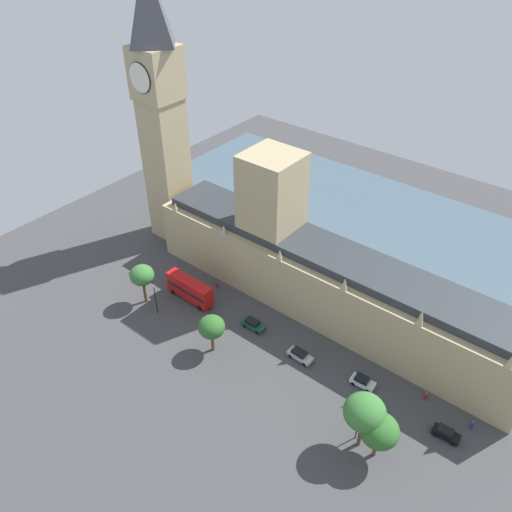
{
  "coord_description": "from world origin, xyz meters",
  "views": [
    {
      "loc": [
        63.61,
        35.62,
        67.19
      ],
      "look_at": [
        1.0,
        -14.64,
        7.29
      ],
      "focal_mm": 35.7,
      "sensor_mm": 36.0,
      "label": 1
    }
  ],
  "objects_px": {
    "car_black_trailing": "(446,433)",
    "plane_tree_corner": "(365,412)",
    "clock_tower": "(160,108)",
    "pedestrian_near_tower": "(426,397)",
    "car_silver_midblock": "(300,355)",
    "pedestrian_under_trees": "(217,285)",
    "plane_tree_slot_10": "(142,275)",
    "street_lamp_slot_12": "(359,421)",
    "parliament_building": "(317,270)",
    "double_decker_bus_leading": "(190,289)",
    "plane_tree_kerbside": "(379,431)",
    "plane_tree_slot_11": "(212,327)",
    "street_lamp_slot_13": "(155,294)",
    "pedestrian_opposite_hall": "(472,425)",
    "car_dark_green_far_end": "(253,324)",
    "car_white_by_river_gate": "(363,381)"
  },
  "relations": [
    {
      "from": "street_lamp_slot_13",
      "to": "pedestrian_near_tower",
      "type": "bearing_deg",
      "value": 105.0
    },
    {
      "from": "car_silver_midblock",
      "to": "street_lamp_slot_12",
      "type": "distance_m",
      "value": 17.49
    },
    {
      "from": "car_black_trailing",
      "to": "car_white_by_river_gate",
      "type": "bearing_deg",
      "value": -95.79
    },
    {
      "from": "pedestrian_near_tower",
      "to": "plane_tree_kerbside",
      "type": "xyz_separation_m",
      "value": [
        13.82,
        -1.76,
        5.04
      ]
    },
    {
      "from": "double_decker_bus_leading",
      "to": "pedestrian_under_trees",
      "type": "bearing_deg",
      "value": 162.74
    },
    {
      "from": "parliament_building",
      "to": "car_silver_midblock",
      "type": "distance_m",
      "value": 16.78
    },
    {
      "from": "car_silver_midblock",
      "to": "pedestrian_under_trees",
      "type": "bearing_deg",
      "value": -100.71
    },
    {
      "from": "street_lamp_slot_12",
      "to": "parliament_building",
      "type": "bearing_deg",
      "value": -134.94
    },
    {
      "from": "car_black_trailing",
      "to": "clock_tower",
      "type": "bearing_deg",
      "value": -103.1
    },
    {
      "from": "car_white_by_river_gate",
      "to": "pedestrian_near_tower",
      "type": "xyz_separation_m",
      "value": [
        -3.74,
        9.31,
        -0.16
      ]
    },
    {
      "from": "plane_tree_kerbside",
      "to": "car_black_trailing",
      "type": "bearing_deg",
      "value": 143.37
    },
    {
      "from": "car_black_trailing",
      "to": "plane_tree_slot_11",
      "type": "height_order",
      "value": "plane_tree_slot_11"
    },
    {
      "from": "double_decker_bus_leading",
      "to": "plane_tree_slot_10",
      "type": "bearing_deg",
      "value": -46.31
    },
    {
      "from": "car_dark_green_far_end",
      "to": "car_black_trailing",
      "type": "bearing_deg",
      "value": 88.63
    },
    {
      "from": "car_dark_green_far_end",
      "to": "pedestrian_opposite_hall",
      "type": "height_order",
      "value": "car_dark_green_far_end"
    },
    {
      "from": "plane_tree_kerbside",
      "to": "clock_tower",
      "type": "bearing_deg",
      "value": -109.14
    },
    {
      "from": "car_dark_green_far_end",
      "to": "car_white_by_river_gate",
      "type": "xyz_separation_m",
      "value": [
        -0.88,
        22.38,
        -0.0
      ]
    },
    {
      "from": "clock_tower",
      "to": "double_decker_bus_leading",
      "type": "relative_size",
      "value": 5.5
    },
    {
      "from": "plane_tree_slot_11",
      "to": "street_lamp_slot_12",
      "type": "relative_size",
      "value": 1.26
    },
    {
      "from": "pedestrian_near_tower",
      "to": "car_dark_green_far_end",
      "type": "bearing_deg",
      "value": -152.92
    },
    {
      "from": "plane_tree_slot_10",
      "to": "street_lamp_slot_12",
      "type": "relative_size",
      "value": 1.43
    },
    {
      "from": "pedestrian_near_tower",
      "to": "plane_tree_slot_11",
      "type": "distance_m",
      "value": 36.63
    },
    {
      "from": "clock_tower",
      "to": "car_white_by_river_gate",
      "type": "distance_m",
      "value": 65.18
    },
    {
      "from": "car_dark_green_far_end",
      "to": "plane_tree_kerbside",
      "type": "bearing_deg",
      "value": 71.38
    },
    {
      "from": "clock_tower",
      "to": "pedestrian_near_tower",
      "type": "distance_m",
      "value": 72.99
    },
    {
      "from": "parliament_building",
      "to": "plane_tree_corner",
      "type": "height_order",
      "value": "parliament_building"
    },
    {
      "from": "plane_tree_kerbside",
      "to": "plane_tree_slot_11",
      "type": "height_order",
      "value": "plane_tree_kerbside"
    },
    {
      "from": "double_decker_bus_leading",
      "to": "plane_tree_slot_11",
      "type": "xyz_separation_m",
      "value": [
        7.16,
        12.63,
        2.89
      ]
    },
    {
      "from": "plane_tree_slot_11",
      "to": "car_white_by_river_gate",
      "type": "bearing_deg",
      "value": 111.33
    },
    {
      "from": "parliament_building",
      "to": "street_lamp_slot_13",
      "type": "distance_m",
      "value": 30.72
    },
    {
      "from": "street_lamp_slot_13",
      "to": "pedestrian_under_trees",
      "type": "bearing_deg",
      "value": 162.55
    },
    {
      "from": "plane_tree_corner",
      "to": "car_silver_midblock",
      "type": "bearing_deg",
      "value": -117.01
    },
    {
      "from": "parliament_building",
      "to": "plane_tree_slot_10",
      "type": "bearing_deg",
      "value": -51.69
    },
    {
      "from": "plane_tree_kerbside",
      "to": "plane_tree_slot_10",
      "type": "height_order",
      "value": "plane_tree_slot_10"
    },
    {
      "from": "car_dark_green_far_end",
      "to": "clock_tower",
      "type": "bearing_deg",
      "value": -112.42
    },
    {
      "from": "double_decker_bus_leading",
      "to": "street_lamp_slot_13",
      "type": "bearing_deg",
      "value": -16.36
    },
    {
      "from": "car_black_trailing",
      "to": "plane_tree_corner",
      "type": "distance_m",
      "value": 14.81
    },
    {
      "from": "pedestrian_opposite_hall",
      "to": "street_lamp_slot_12",
      "type": "height_order",
      "value": "street_lamp_slot_12"
    },
    {
      "from": "parliament_building",
      "to": "double_decker_bus_leading",
      "type": "relative_size",
      "value": 7.03
    },
    {
      "from": "car_silver_midblock",
      "to": "street_lamp_slot_12",
      "type": "height_order",
      "value": "street_lamp_slot_12"
    },
    {
      "from": "clock_tower",
      "to": "car_dark_green_far_end",
      "type": "relative_size",
      "value": 12.46
    },
    {
      "from": "car_dark_green_far_end",
      "to": "pedestrian_opposite_hall",
      "type": "distance_m",
      "value": 39.53
    },
    {
      "from": "car_white_by_river_gate",
      "to": "plane_tree_slot_10",
      "type": "bearing_deg",
      "value": -82.71
    },
    {
      "from": "car_silver_midblock",
      "to": "car_white_by_river_gate",
      "type": "height_order",
      "value": "same"
    },
    {
      "from": "pedestrian_opposite_hall",
      "to": "street_lamp_slot_12",
      "type": "bearing_deg",
      "value": 40.67
    },
    {
      "from": "car_white_by_river_gate",
      "to": "plane_tree_slot_11",
      "type": "xyz_separation_m",
      "value": [
        9.56,
        -24.48,
        4.64
      ]
    },
    {
      "from": "car_silver_midblock",
      "to": "pedestrian_under_trees",
      "type": "height_order",
      "value": "car_silver_midblock"
    },
    {
      "from": "double_decker_bus_leading",
      "to": "car_white_by_river_gate",
      "type": "height_order",
      "value": "double_decker_bus_leading"
    },
    {
      "from": "clock_tower",
      "to": "pedestrian_near_tower",
      "type": "xyz_separation_m",
      "value": [
        8.59,
        66.32,
        -29.26
      ]
    },
    {
      "from": "plane_tree_slot_10",
      "to": "plane_tree_slot_11",
      "type": "bearing_deg",
      "value": 86.39
    }
  ]
}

